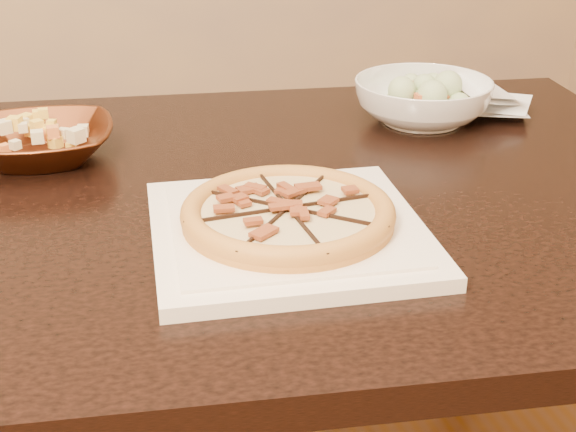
% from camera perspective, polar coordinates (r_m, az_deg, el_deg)
% --- Properties ---
extents(dining_table, '(1.50, 1.05, 0.75)m').
position_cam_1_polar(dining_table, '(1.13, -5.66, -2.80)').
color(dining_table, black).
rests_on(dining_table, floor).
extents(plate, '(0.34, 0.34, 0.02)m').
position_cam_1_polar(plate, '(0.95, 0.00, -1.06)').
color(plate, white).
rests_on(plate, dining_table).
extents(pizza, '(0.25, 0.25, 0.03)m').
position_cam_1_polar(pizza, '(0.94, -0.00, 0.21)').
color(pizza, gold).
rests_on(pizza, plate).
extents(bronze_bowl, '(0.23, 0.23, 0.05)m').
position_cam_1_polar(bronze_bowl, '(1.23, -17.13, 4.97)').
color(bronze_bowl, '#5C2B14').
rests_on(bronze_bowl, dining_table).
extents(mixed_dish, '(0.10, 0.11, 0.03)m').
position_cam_1_polar(mixed_dish, '(1.22, -17.42, 6.71)').
color(mixed_dish, beige).
rests_on(mixed_dish, bronze_bowl).
extents(salad_bowl, '(0.29, 0.29, 0.07)m').
position_cam_1_polar(salad_bowl, '(1.36, 9.54, 8.06)').
color(salad_bowl, white).
rests_on(salad_bowl, dining_table).
extents(salad, '(0.10, 0.11, 0.04)m').
position_cam_1_polar(salad, '(1.34, 9.63, 10.21)').
color(salad, beige).
rests_on(salad, salad_bowl).
extents(cling_film, '(0.21, 0.20, 0.05)m').
position_cam_1_polar(cling_film, '(1.41, 13.84, 7.81)').
color(cling_film, white).
rests_on(cling_film, dining_table).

